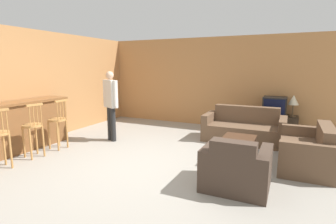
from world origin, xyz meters
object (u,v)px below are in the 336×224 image
(couch_far, at_px, (244,129))
(person_by_window, at_px, (111,102))
(loveseat_right, at_px, (308,152))
(bar_chair_mid, at_px, (33,130))
(coffee_table, at_px, (237,142))
(tv, at_px, (275,106))
(bar_chair_far, at_px, (58,123))
(tv_unit, at_px, (273,125))
(armchair_near, at_px, (236,169))
(table_lamp, at_px, (294,101))

(couch_far, height_order, person_by_window, person_by_window)
(loveseat_right, xyz_separation_m, person_by_window, (-4.18, -0.06, 0.65))
(bar_chair_mid, xyz_separation_m, couch_far, (3.54, 2.90, -0.27))
(coffee_table, height_order, tv, tv)
(person_by_window, bearing_deg, coffee_table, -2.25)
(bar_chair_far, bearing_deg, couch_far, 32.98)
(tv_unit, bearing_deg, tv, -90.00)
(bar_chair_far, relative_size, couch_far, 0.58)
(tv, bearing_deg, loveseat_right, -72.72)
(tv, relative_size, person_by_window, 0.35)
(armchair_near, bearing_deg, tv_unit, 85.19)
(person_by_window, bearing_deg, armchair_near, -21.93)
(loveseat_right, bearing_deg, table_lamp, 96.63)
(couch_far, relative_size, coffee_table, 1.92)
(couch_far, relative_size, person_by_window, 1.12)
(person_by_window, bearing_deg, tv_unit, 33.33)
(bar_chair_mid, relative_size, bar_chair_far, 1.00)
(table_lamp, bearing_deg, bar_chair_mid, -139.54)
(couch_far, distance_m, table_lamp, 1.56)
(couch_far, xyz_separation_m, tv, (0.60, 0.99, 0.46))
(bar_chair_far, relative_size, coffee_table, 1.12)
(loveseat_right, bearing_deg, armchair_near, -126.40)
(loveseat_right, height_order, person_by_window, person_by_window)
(bar_chair_mid, bearing_deg, coffee_table, 22.25)
(coffee_table, xyz_separation_m, tv_unit, (0.50, 2.41, -0.10))
(coffee_table, relative_size, tv, 1.67)
(bar_chair_mid, height_order, armchair_near, bar_chair_mid)
(coffee_table, height_order, person_by_window, person_by_window)
(couch_far, bearing_deg, loveseat_right, -43.74)
(tv, bearing_deg, bar_chair_far, -141.50)
(person_by_window, bearing_deg, couch_far, 24.16)
(tv_unit, relative_size, tv, 2.02)
(bar_chair_far, xyz_separation_m, coffee_table, (3.64, 0.88, -0.20))
(tv, height_order, table_lamp, table_lamp)
(tv_unit, height_order, person_by_window, person_by_window)
(bar_chair_mid, relative_size, armchair_near, 1.15)
(tv_unit, bearing_deg, loveseat_right, -72.74)
(coffee_table, bearing_deg, bar_chair_mid, -157.75)
(bar_chair_mid, bearing_deg, person_by_window, 67.88)
(couch_far, bearing_deg, tv_unit, 59.12)
(coffee_table, xyz_separation_m, person_by_window, (-2.99, 0.12, 0.58))
(bar_chair_far, bearing_deg, armchair_near, -4.16)
(tv, xyz_separation_m, person_by_window, (-3.48, -2.29, 0.19))
(coffee_table, distance_m, tv, 2.49)
(bar_chair_mid, relative_size, tv_unit, 0.92)
(loveseat_right, height_order, table_lamp, table_lamp)
(loveseat_right, xyz_separation_m, table_lamp, (-0.26, 2.23, 0.63))
(armchair_near, distance_m, coffee_table, 1.18)
(armchair_near, distance_m, loveseat_right, 1.67)
(bar_chair_far, bearing_deg, person_by_window, 56.91)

